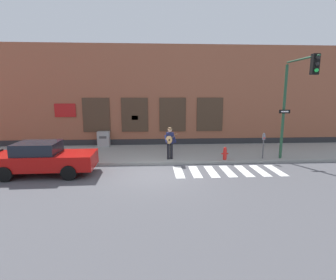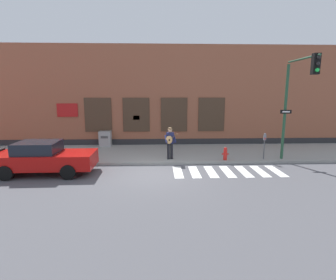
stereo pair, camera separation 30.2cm
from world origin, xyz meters
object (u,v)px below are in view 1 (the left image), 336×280
at_px(fire_hydrant, 225,153).
at_px(parking_meter, 264,142).
at_px(traffic_light, 295,92).
at_px(utility_box, 104,139).
at_px(busker, 170,141).
at_px(red_car, 43,159).

bearing_deg(fire_hydrant, parking_meter, 3.49).
relative_size(traffic_light, utility_box, 5.12).
height_order(parking_meter, utility_box, parking_meter).
distance_m(parking_meter, fire_hydrant, 2.26).
bearing_deg(fire_hydrant, busker, 174.58).
distance_m(busker, utility_box, 5.68).
bearing_deg(busker, traffic_light, -10.93).
distance_m(traffic_light, fire_hydrant, 4.64).
bearing_deg(red_car, parking_meter, 8.96).
bearing_deg(parking_meter, utility_box, 157.50).
distance_m(parking_meter, utility_box, 10.18).
relative_size(parking_meter, utility_box, 1.40).
xyz_separation_m(busker, traffic_light, (6.14, -1.19, 2.62)).
relative_size(red_car, busker, 2.65).
height_order(parking_meter, fire_hydrant, parking_meter).
xyz_separation_m(traffic_light, fire_hydrant, (-3.16, 0.90, -3.27)).
bearing_deg(traffic_light, red_car, -176.58).
relative_size(red_car, fire_hydrant, 6.61).
distance_m(utility_box, fire_hydrant, 8.28).
xyz_separation_m(red_car, parking_meter, (11.16, 1.76, 0.33)).
bearing_deg(utility_box, traffic_light, -25.39).
xyz_separation_m(busker, fire_hydrant, (2.99, -0.28, -0.65)).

